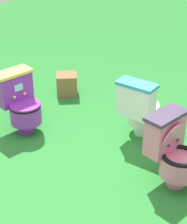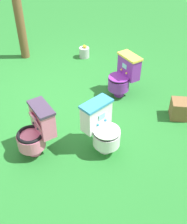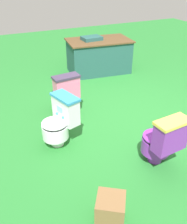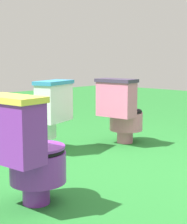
{
  "view_description": "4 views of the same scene",
  "coord_description": "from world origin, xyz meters",
  "views": [
    {
      "loc": [
        1.56,
        2.59,
        2.53
      ],
      "look_at": [
        -0.72,
        -0.32,
        0.46
      ],
      "focal_mm": 63.41,
      "sensor_mm": 36.0,
      "label": 1
    },
    {
      "loc": [
        -3.68,
        1.18,
        2.81
      ],
      "look_at": [
        -0.88,
        -0.27,
        0.31
      ],
      "focal_mm": 44.07,
      "sensor_mm": 36.0,
      "label": 2
    },
    {
      "loc": [
        -2.09,
        -2.98,
        2.23
      ],
      "look_at": [
        -0.8,
        -0.24,
        0.42
      ],
      "focal_mm": 39.2,
      "sensor_mm": 36.0,
      "label": 3
    },
    {
      "loc": [
        1.55,
        -2.5,
        0.95
      ],
      "look_at": [
        -0.65,
        -0.17,
        0.47
      ],
      "focal_mm": 58.72,
      "sensor_mm": 36.0,
      "label": 4
    }
  ],
  "objects": [
    {
      "name": "wooden_post",
      "position": [
        1.91,
        -0.04,
        0.83
      ],
      "size": [
        0.18,
        0.18,
        1.66
      ],
      "primitive_type": "cylinder",
      "color": "brown",
      "rests_on": "ground"
    },
    {
      "name": "toilet_pink",
      "position": [
        -0.95,
        0.61,
        0.37
      ],
      "size": [
        0.45,
        0.53,
        0.73
      ],
      "rotation": [
        0.0,
        0.0,
        0.09
      ],
      "color": "pink",
      "rests_on": "ground"
    },
    {
      "name": "lemon_bucket",
      "position": [
        1.3,
        -1.18,
        0.12
      ],
      "size": [
        0.22,
        0.22,
        0.28
      ],
      "color": "#B7B7BF",
      "rests_on": "ground"
    },
    {
      "name": "ground",
      "position": [
        0.0,
        0.0,
        0.0
      ],
      "size": [
        14.0,
        14.0,
        0.0
      ],
      "primitive_type": "plane",
      "color": "#26752D"
    },
    {
      "name": "small_crate",
      "position": [
        -1.26,
        -1.61,
        0.15
      ],
      "size": [
        0.39,
        0.39,
        0.3
      ],
      "primitive_type": "cube",
      "rotation": [
        0.0,
        0.0,
        5.69
      ],
      "color": "brown",
      "rests_on": "ground"
    },
    {
      "name": "toilet_purple",
      "position": [
        -0.29,
        -1.16,
        0.37
      ],
      "size": [
        0.45,
        0.52,
        0.73
      ],
      "rotation": [
        0.0,
        0.0,
        0.08
      ],
      "color": "purple",
      "rests_on": "ground"
    },
    {
      "name": "toilet_white",
      "position": [
        -1.29,
        -0.19,
        0.37
      ],
      "size": [
        0.59,
        0.52,
        0.73
      ],
      "rotation": [
        0.0,
        0.0,
        1.86
      ],
      "color": "white",
      "rests_on": "ground"
    }
  ]
}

